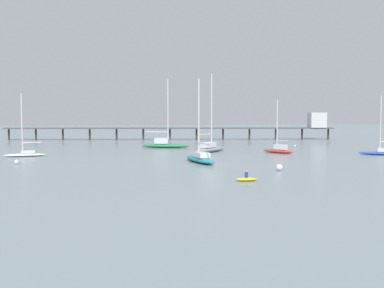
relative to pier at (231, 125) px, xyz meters
name	(u,v)px	position (x,y,z in m)	size (l,w,h in m)	color
ground_plane	(215,165)	(-16.20, -56.08, -3.89)	(400.00, 400.00, 0.00)	gray
pier	(231,125)	(0.00, 0.00, 0.00)	(86.66, 14.82, 7.24)	#4C4C51
sailboat_white	(25,153)	(-44.72, -39.19, -3.30)	(6.89, 3.00, 10.38)	white
sailboat_blue	(383,151)	(15.35, -45.97, -3.29)	(7.71, 5.25, 10.12)	#2D4CB7
sailboat_red	(279,149)	(-1.10, -39.86, -3.20)	(4.95, 5.84, 9.53)	red
sailboat_gray	(210,147)	(-12.92, -35.91, -3.03)	(7.86, 8.15, 14.30)	gray
sailboat_green	(165,144)	(-20.11, -24.71, -3.06)	(10.20, 5.30, 14.04)	#287F4C
sailboat_teal	(200,157)	(-17.65, -52.62, -3.17)	(4.05, 9.56, 12.20)	#1E727A
dinghy_yellow	(246,179)	(-15.85, -70.76, -3.67)	(2.32, 1.05, 1.14)	yellow
mooring_buoy_far	(295,146)	(6.88, -27.54, -3.64)	(0.51, 0.51, 0.51)	silver
mooring_buoy_outer	(17,162)	(-43.55, -50.85, -3.58)	(0.63, 0.63, 0.63)	silver
mooring_buoy_inner	(279,167)	(-9.51, -63.35, -3.48)	(0.84, 0.84, 0.84)	silver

